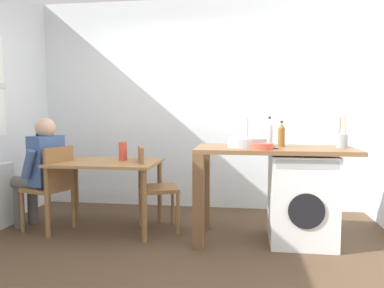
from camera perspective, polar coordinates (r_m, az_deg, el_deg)
The scene contains 16 objects.
ground_plane at distance 3.46m, azimuth -2.57°, elevation -16.49°, with size 5.46×5.46×0.00m, color #4C3826.
wall_back at distance 4.95m, azimuth 1.08°, elevation 5.96°, with size 4.60×0.10×2.70m, color silver.
dining_table at distance 4.08m, azimuth -12.88°, elevation -3.90°, with size 1.10×0.76×0.74m.
chair_person_seat at distance 4.22m, azimuth -20.47°, elevation -5.67°, with size 0.51×0.51×0.90m.
chair_opposite at distance 3.99m, azimuth -6.22°, elevation -6.00°, with size 0.51×0.51×0.90m.
seated_person at distance 4.32m, azimuth -21.99°, elevation -3.29°, with size 0.56×0.54×1.20m.
kitchen_counter at distance 3.69m, azimuth 9.11°, elevation -2.93°, with size 1.50×0.68×0.92m.
washing_machine at distance 3.79m, azimuth 16.29°, elevation -7.96°, with size 0.60×0.61×0.86m.
sink_basin at distance 3.67m, azimuth 8.35°, elevation 0.23°, with size 0.38×0.38×0.09m, color #9EA0A5.
tap at distance 3.84m, azimuth 8.35°, elevation 1.86°, with size 0.02×0.02×0.28m, color #B2B2B7.
bottle_tall_green at distance 3.87m, azimuth 11.68°, elevation 1.73°, with size 0.07×0.07×0.29m.
bottle_squat_brown at distance 3.75m, azimuth 13.45°, elevation 1.32°, with size 0.06×0.06×0.25m.
mixing_bowl at distance 3.47m, azimuth 10.59°, elevation -0.28°, with size 0.21×0.21×0.06m.
utensil_crock at distance 3.83m, azimuth 21.83°, elevation 0.49°, with size 0.11×0.11×0.30m.
vase at distance 4.10m, azimuth -10.48°, elevation -1.08°, with size 0.09×0.09×0.20m, color #D84C38.
scissors at distance 3.58m, azimuth 11.75°, elevation -0.59°, with size 0.15×0.06×0.01m.
Camera 1 is at (0.59, -3.16, 1.26)m, focal length 35.09 mm.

